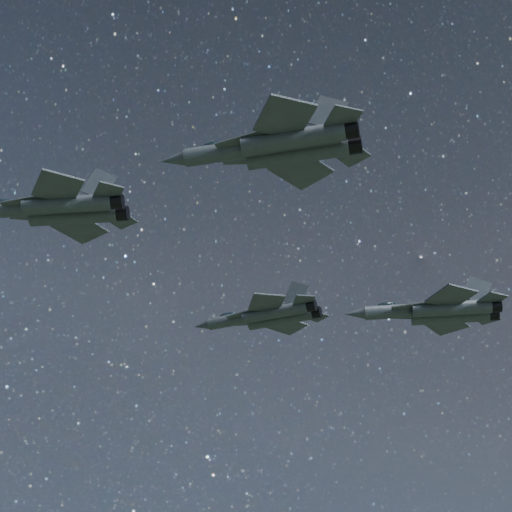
{
  "coord_description": "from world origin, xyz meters",
  "views": [
    {
      "loc": [
        2.71,
        -61.42,
        112.5
      ],
      "look_at": [
        1.85,
        0.45,
        149.57
      ],
      "focal_mm": 55.0,
      "sensor_mm": 36.0,
      "label": 1
    }
  ],
  "objects": [
    {
      "name": "jet_lead",
      "position": [
        -15.21,
        -6.03,
        150.58
      ],
      "size": [
        16.09,
        11.32,
        4.07
      ],
      "rotation": [
        0.0,
        0.0,
        -0.08
      ],
      "color": "#323A3F"
    },
    {
      "name": "jet_right",
      "position": [
        3.81,
        -13.56,
        151.12
      ],
      "size": [
        16.99,
        11.63,
        4.27
      ],
      "rotation": [
        0.0,
        0.0,
        -0.22
      ],
      "color": "#323A3F"
    },
    {
      "name": "jet_slot",
      "position": [
        19.45,
        6.98,
        147.1
      ],
      "size": [
        15.69,
        10.97,
        3.95
      ],
      "rotation": [
        0.0,
        0.0,
        -0.11
      ],
      "color": "#323A3F"
    },
    {
      "name": "jet_left",
      "position": [
        2.89,
        13.72,
        150.1
      ],
      "size": [
        15.01,
        9.96,
        3.82
      ],
      "rotation": [
        0.0,
        0.0,
        -0.37
      ],
      "color": "#323A3F"
    }
  ]
}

